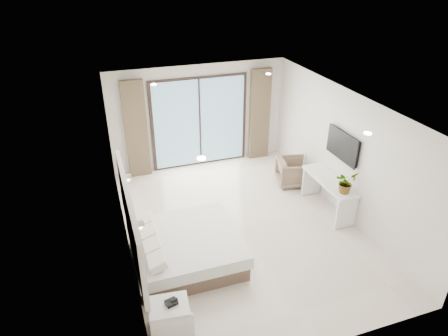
{
  "coord_description": "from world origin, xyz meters",
  "views": [
    {
      "loc": [
        -2.53,
        -6.34,
        5.04
      ],
      "look_at": [
        -0.24,
        0.4,
        1.24
      ],
      "focal_mm": 32.0,
      "sensor_mm": 36.0,
      "label": 1
    }
  ],
  "objects_px": {
    "bed": "(185,249)",
    "console_desk": "(329,188)",
    "nightstand": "(170,318)",
    "armchair": "(293,171)"
  },
  "relations": [
    {
      "from": "bed",
      "to": "console_desk",
      "type": "distance_m",
      "value": 3.46
    },
    {
      "from": "nightstand",
      "to": "console_desk",
      "type": "bearing_deg",
      "value": 33.95
    },
    {
      "from": "armchair",
      "to": "nightstand",
      "type": "bearing_deg",
      "value": 144.83
    },
    {
      "from": "nightstand",
      "to": "bed",
      "type": "bearing_deg",
      "value": 73.96
    },
    {
      "from": "console_desk",
      "to": "bed",
      "type": "bearing_deg",
      "value": -169.31
    },
    {
      "from": "bed",
      "to": "console_desk",
      "type": "xyz_separation_m",
      "value": [
        3.39,
        0.64,
        0.28
      ]
    },
    {
      "from": "console_desk",
      "to": "armchair",
      "type": "bearing_deg",
      "value": 98.42
    },
    {
      "from": "nightstand",
      "to": "console_desk",
      "type": "relative_size",
      "value": 0.4
    },
    {
      "from": "nightstand",
      "to": "armchair",
      "type": "bearing_deg",
      "value": 47.87
    },
    {
      "from": "bed",
      "to": "console_desk",
      "type": "relative_size",
      "value": 1.23
    }
  ]
}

